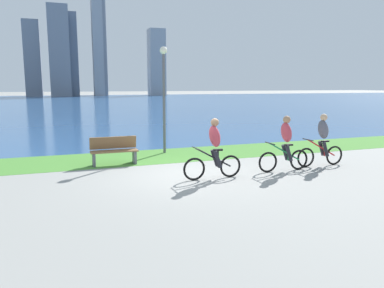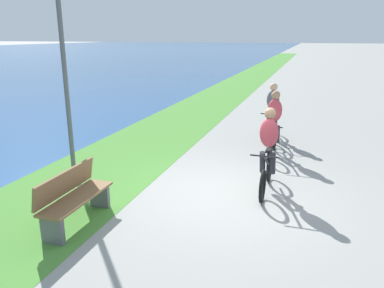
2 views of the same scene
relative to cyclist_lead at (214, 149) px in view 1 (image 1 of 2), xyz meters
The scene contains 9 objects.
ground_plane 1.18m from the cyclist_lead, 125.77° to the left, with size 300.00×300.00×0.00m, color gray.
grass_strip_bayside 3.84m from the cyclist_lead, 97.44° to the left, with size 120.00×2.80×0.01m, color #478433.
bay_water_surface 48.59m from the cyclist_lead, 90.57° to the left, with size 300.00×86.93×0.00m, color #2D568C.
cyclist_lead is the anchor object (origin of this frame).
cyclist_trailing 2.37m from the cyclist_lead, ahead, with size 1.70×0.52×1.66m.
cyclist_distant_rear 3.87m from the cyclist_lead, ahead, with size 1.72×0.52×1.66m.
bench_near_path 3.65m from the cyclist_lead, 129.51° to the left, with size 1.50×0.47×0.90m.
lamppost_tall 4.66m from the cyclist_lead, 92.63° to the left, with size 0.28×0.28×3.95m.
city_skyline_far_shore 84.50m from the cyclist_lead, 89.35° to the left, with size 46.30×10.63×26.14m.
Camera 1 is at (-3.45, -9.83, 2.54)m, focal length 34.69 mm.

